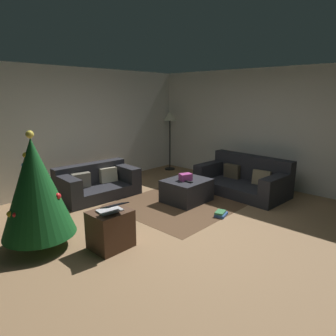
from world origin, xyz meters
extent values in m
plane|color=#93704C|center=(0.00, 0.00, 0.00)|extent=(6.40, 6.40, 0.00)
cube|color=silver|center=(0.00, 3.14, 1.30)|extent=(6.40, 0.12, 2.60)
cube|color=silver|center=(3.14, 0.00, 1.30)|extent=(0.12, 6.40, 2.60)
cube|color=#26262B|center=(-0.02, 2.15, 0.11)|extent=(1.62, 0.98, 0.23)
cube|color=#26262B|center=(0.00, 2.46, 0.44)|extent=(1.57, 0.36, 0.42)
cube|color=#26262B|center=(0.63, 2.10, 0.39)|extent=(0.31, 0.88, 0.31)
cube|color=#26262B|center=(-0.68, 2.20, 0.39)|extent=(0.31, 0.88, 0.31)
cube|color=#BCB299|center=(0.30, 2.24, 0.38)|extent=(0.38, 0.21, 0.31)
cube|color=#716B5B|center=(-0.32, 2.28, 0.38)|extent=(0.38, 0.21, 0.31)
cube|color=#26262B|center=(2.15, 0.15, 0.12)|extent=(1.12, 1.88, 0.23)
cube|color=#26262B|center=(2.53, 0.12, 0.50)|extent=(0.36, 1.83, 0.53)
cube|color=#26262B|center=(2.10, -0.64, 0.38)|extent=(1.01, 0.31, 0.31)
cube|color=#26262B|center=(2.20, 0.94, 0.38)|extent=(1.01, 0.31, 0.31)
cube|color=#8C7A5B|center=(2.30, -0.22, 0.38)|extent=(0.20, 0.37, 0.31)
cube|color=brown|center=(2.35, 0.50, 0.38)|extent=(0.15, 0.36, 0.31)
cube|color=#26262B|center=(1.00, 0.68, 0.22)|extent=(0.83, 0.71, 0.43)
cube|color=#B23F8C|center=(0.95, 0.67, 0.50)|extent=(0.26, 0.22, 0.13)
cube|color=black|center=(0.89, 0.54, 0.44)|extent=(0.06, 0.16, 0.02)
cylinder|color=brown|center=(-1.75, 0.97, 0.10)|extent=(0.10, 0.10, 0.19)
cone|color=#144F1E|center=(-1.75, 0.97, 0.85)|extent=(0.95, 0.95, 1.31)
sphere|color=#2699E5|center=(-1.84, 1.04, 1.15)|extent=(0.06, 0.06, 0.06)
sphere|color=red|center=(-2.06, 0.91, 0.57)|extent=(0.07, 0.07, 0.07)
sphere|color=yellow|center=(-1.82, 1.01, 1.28)|extent=(0.07, 0.07, 0.07)
sphere|color=yellow|center=(-2.09, 1.01, 0.57)|extent=(0.08, 0.08, 0.08)
sphere|color=red|center=(-1.48, 0.92, 0.66)|extent=(0.05, 0.05, 0.05)
sphere|color=#CC33BF|center=(-1.88, 1.26, 0.48)|extent=(0.09, 0.09, 0.09)
sphere|color=red|center=(-1.56, 0.78, 0.72)|extent=(0.09, 0.09, 0.09)
sphere|color=green|center=(-1.62, 1.19, 0.73)|extent=(0.07, 0.07, 0.07)
sphere|color=#F2D84C|center=(-1.75, 0.97, 1.54)|extent=(0.10, 0.10, 0.10)
cube|color=#4C3323|center=(-1.11, 0.26, 0.26)|extent=(0.52, 0.44, 0.52)
cube|color=silver|center=(-1.11, 0.26, 0.53)|extent=(0.34, 0.26, 0.02)
cube|color=black|center=(-1.13, 0.12, 0.65)|extent=(0.34, 0.25, 0.08)
cube|color=#2D5193|center=(0.83, -0.23, 0.02)|extent=(0.29, 0.23, 0.05)
cube|color=#387A47|center=(0.82, -0.22, 0.06)|extent=(0.25, 0.19, 0.04)
cylinder|color=black|center=(2.68, 2.67, 0.01)|extent=(0.28, 0.28, 0.02)
cylinder|color=black|center=(2.68, 2.67, 0.68)|extent=(0.04, 0.04, 1.36)
cone|color=beige|center=(2.68, 2.67, 1.48)|extent=(0.36, 0.36, 0.24)
cube|color=brown|center=(1.00, 0.68, 0.00)|extent=(2.60, 2.00, 0.01)
camera|label=1|loc=(-3.30, -2.85, 2.02)|focal=32.11mm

